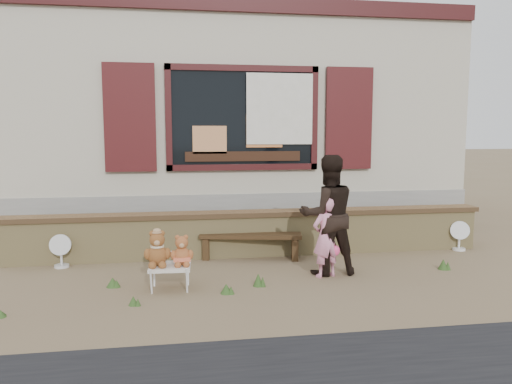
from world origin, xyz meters
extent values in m
plane|color=brown|center=(0.00, 0.00, 0.00)|extent=(80.00, 80.00, 0.00)
cube|color=#A49B84|center=(0.00, 4.50, 2.40)|extent=(8.00, 5.00, 3.20)
cube|color=gray|center=(0.00, 4.50, 0.40)|extent=(8.04, 5.04, 0.80)
cube|color=black|center=(0.00, 1.97, 2.05)|extent=(2.30, 0.04, 1.50)
cube|color=#371011|center=(0.00, 1.95, 2.85)|extent=(2.50, 0.08, 0.10)
cube|color=#371011|center=(0.00, 1.95, 1.25)|extent=(2.50, 0.08, 0.10)
cube|color=#371011|center=(-1.20, 1.95, 2.05)|extent=(0.10, 0.08, 1.70)
cube|color=#371011|center=(1.20, 1.95, 2.05)|extent=(0.10, 0.08, 1.70)
cube|color=black|center=(-1.80, 1.94, 2.05)|extent=(0.80, 0.07, 1.70)
cube|color=black|center=(1.80, 1.94, 2.05)|extent=(0.80, 0.07, 1.70)
cube|color=beige|center=(0.60, 1.90, 2.20)|extent=(1.10, 0.02, 1.15)
cube|color=#371011|center=(0.00, 1.98, 3.85)|extent=(8.00, 0.12, 0.25)
cube|color=black|center=(0.00, 1.94, 1.43)|extent=(1.90, 0.06, 0.16)
cube|color=tan|center=(-0.55, 1.94, 1.70)|extent=(0.55, 0.06, 0.45)
cube|color=#E08447|center=(0.35, 1.94, 1.85)|extent=(0.60, 0.06, 0.55)
cube|color=tan|center=(0.00, 1.00, 0.30)|extent=(7.00, 0.30, 0.60)
cube|color=brown|center=(0.00, 1.00, 0.63)|extent=(7.10, 0.36, 0.07)
cube|color=black|center=(-0.05, 0.78, 0.35)|extent=(1.49, 0.58, 0.05)
cube|color=black|center=(-0.68, 0.91, 0.16)|extent=(0.14, 0.29, 0.31)
cube|color=black|center=(0.58, 0.66, 0.16)|extent=(0.14, 0.29, 0.31)
cube|color=silver|center=(-1.18, -0.45, 0.27)|extent=(0.50, 0.44, 0.04)
cylinder|color=silver|center=(-1.39, -0.62, 0.13)|extent=(0.02, 0.02, 0.25)
cylinder|color=silver|center=(-0.99, -0.64, 0.13)|extent=(0.02, 0.02, 0.25)
cylinder|color=silver|center=(-1.37, -0.26, 0.13)|extent=(0.02, 0.02, 0.25)
cylinder|color=silver|center=(-0.97, -0.28, 0.13)|extent=(0.02, 0.02, 0.25)
imported|color=pink|center=(0.76, -0.24, 0.52)|extent=(0.44, 0.35, 1.03)
imported|color=black|center=(0.82, -0.10, 0.77)|extent=(0.77, 0.61, 1.55)
cylinder|color=silver|center=(-2.66, 0.74, 0.02)|extent=(0.19, 0.19, 0.04)
cylinder|color=silver|center=(-2.66, 0.74, 0.14)|extent=(0.03, 0.03, 0.25)
cylinder|color=silver|center=(-2.66, 0.74, 0.32)|extent=(0.28, 0.10, 0.29)
cylinder|color=silver|center=(3.23, 0.80, 0.02)|extent=(0.20, 0.20, 0.04)
cylinder|color=silver|center=(3.23, 0.80, 0.14)|extent=(0.03, 0.03, 0.25)
cylinder|color=silver|center=(3.23, 0.80, 0.32)|extent=(0.30, 0.20, 0.29)
cone|color=#2F4D1F|center=(-0.15, -0.49, 0.08)|extent=(0.12, 0.12, 0.16)
cone|color=#2F4D1F|center=(-1.86, -0.25, 0.06)|extent=(0.15, 0.15, 0.11)
cone|color=#2F4D1F|center=(2.42, -0.17, 0.07)|extent=(0.14, 0.14, 0.14)
cone|color=#2F4D1F|center=(-0.55, -0.70, 0.06)|extent=(0.14, 0.14, 0.11)
cone|color=#2F4D1F|center=(-1.57, -0.93, 0.05)|extent=(0.10, 0.10, 0.10)
camera|label=1|loc=(-1.08, -6.20, 1.85)|focal=35.00mm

